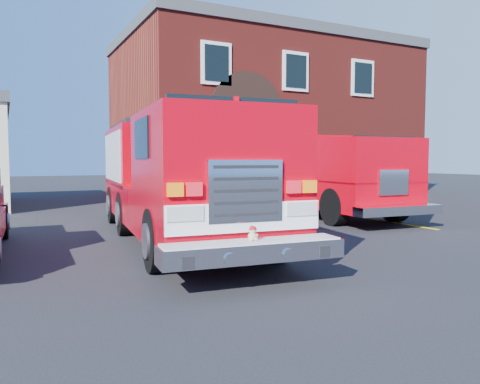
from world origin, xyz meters
name	(u,v)px	position (x,y,z in m)	size (l,w,h in m)	color
ground	(216,247)	(0.00, 0.00, 0.00)	(100.00, 100.00, 0.00)	black
parking_stripe_near	(398,223)	(6.50, 1.00, 0.00)	(0.12, 3.00, 0.01)	yellow
parking_stripe_mid	(336,213)	(6.50, 4.00, 0.00)	(0.12, 3.00, 0.01)	yellow
parking_stripe_far	(290,206)	(6.50, 7.00, 0.00)	(0.12, 3.00, 0.01)	yellow
fire_station	(261,119)	(8.99, 13.98, 4.25)	(15.20, 10.20, 8.45)	maroon
fire_engine	(176,176)	(-0.42, 1.41, 1.54)	(3.62, 9.86, 2.97)	black
secondary_truck	(316,172)	(5.80, 4.29, 1.50)	(3.27, 8.69, 2.76)	black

